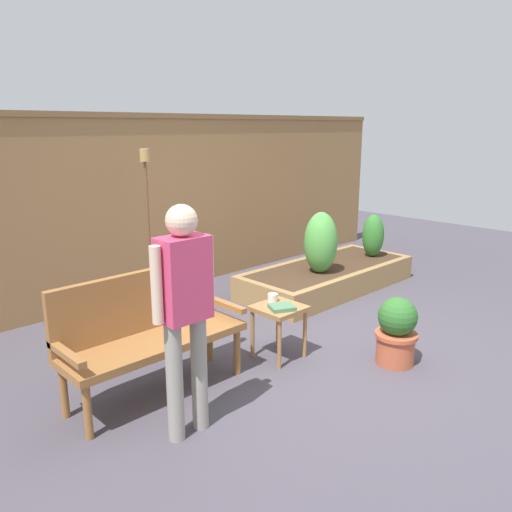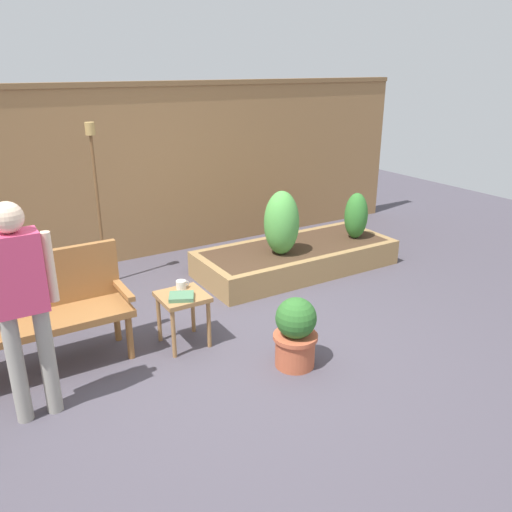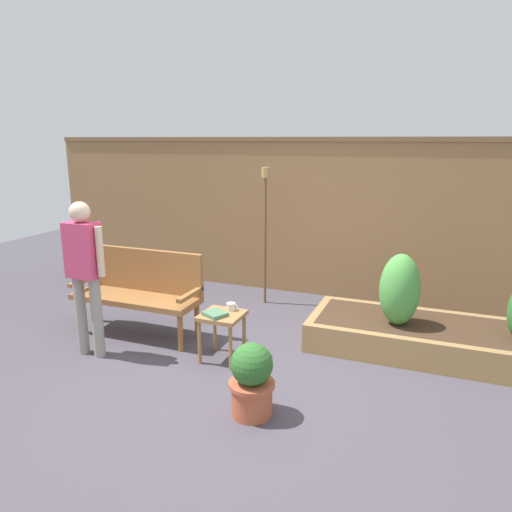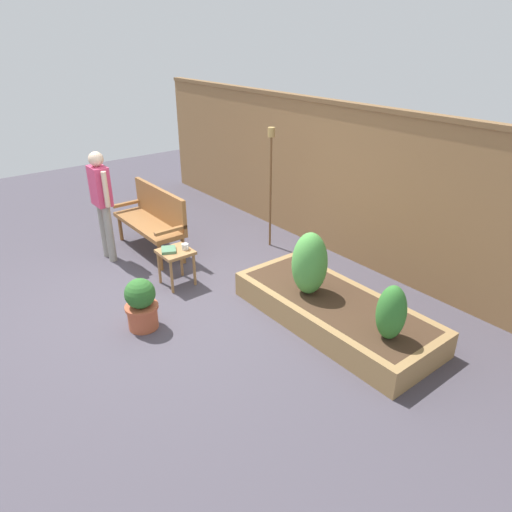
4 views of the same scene
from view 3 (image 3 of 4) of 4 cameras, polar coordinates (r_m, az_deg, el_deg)
ground_plane at (r=4.56m, az=-1.77°, el=-14.05°), size 14.00×14.00×0.00m
fence_back at (r=6.58m, az=7.19°, el=4.65°), size 8.40×0.14×2.16m
garden_bench at (r=5.44m, az=-13.73°, el=-3.51°), size 1.44×0.48×0.94m
side_table at (r=4.70m, az=-4.10°, el=-7.86°), size 0.40×0.40×0.48m
cup_on_table at (r=4.74m, az=-2.97°, el=-6.09°), size 0.12×0.09×0.08m
book_on_table at (r=4.62m, az=-4.93°, el=-6.93°), size 0.26×0.25×0.04m
potted_boxwood at (r=3.84m, az=-0.52°, el=-14.58°), size 0.37×0.37×0.60m
raised_planter_bed at (r=5.25m, az=19.94°, el=-9.21°), size 2.40×1.00×0.30m
shrub_near_bench at (r=4.97m, az=16.85°, el=-3.89°), size 0.40×0.40×0.73m
tiki_torch at (r=6.11m, az=1.13°, el=5.24°), size 0.10×0.10×1.79m
person_by_bench at (r=4.92m, az=-19.88°, el=-1.10°), size 0.47×0.20×1.56m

